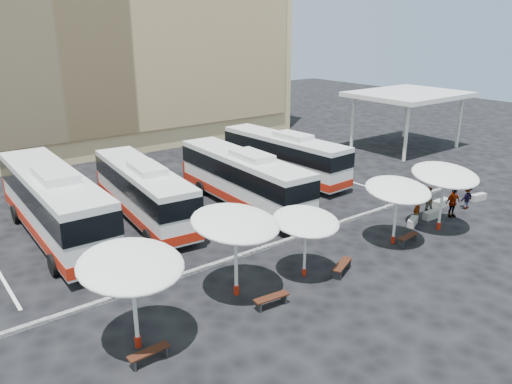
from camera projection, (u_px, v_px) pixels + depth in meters
ground at (276, 250)px, 25.97m from camera, size 120.00×120.00×0.00m
sandstone_building at (57, 7)px, 45.85m from camera, size 42.00×18.25×29.60m
service_canopy at (409, 96)px, 45.71m from camera, size 10.00×8.00×5.20m
curb_divider at (270, 246)px, 26.32m from camera, size 34.00×0.25×0.15m
bay_lines at (196, 207)px, 31.98m from camera, size 24.15×12.00×0.01m
bus_0 at (54, 202)px, 26.81m from camera, size 3.25×13.06×4.13m
bus_1 at (143, 190)px, 29.52m from camera, size 3.46×11.55×3.61m
bus_2 at (243, 177)px, 31.72m from camera, size 3.08×11.87×3.74m
bus_3 at (284, 155)px, 37.38m from camera, size 3.14×11.56×3.63m
sunshade_0 at (131, 266)px, 17.22m from camera, size 4.21×4.25×3.88m
sunshade_1 at (235, 224)px, 20.72m from camera, size 4.87×4.90×3.93m
sunshade_2 at (306, 221)px, 22.53m from camera, size 3.36×3.39×3.22m
sunshade_3 at (398, 190)px, 25.86m from camera, size 4.23×4.26×3.55m
sunshade_4 at (445, 175)px, 27.56m from camera, size 4.61×4.64×3.82m
wood_bench_0 at (149, 354)px, 17.33m from camera, size 1.53×0.45×0.46m
wood_bench_1 at (271, 299)px, 20.72m from camera, size 1.61×0.58×0.48m
wood_bench_2 at (342, 266)px, 23.49m from camera, size 1.70×1.09×0.51m
wood_bench_3 at (408, 237)px, 26.70m from camera, size 1.49×0.50×0.45m
conc_bench_0 at (413, 222)px, 29.14m from camera, size 1.20×0.79×0.43m
conc_bench_1 at (432, 215)px, 30.14m from camera, size 1.29×0.47×0.48m
conc_bench_2 at (441, 203)px, 32.01m from camera, size 1.34×0.49×0.50m
conc_bench_3 at (478, 197)px, 33.22m from camera, size 1.22×0.57×0.44m
passenger_0 at (418, 206)px, 29.79m from camera, size 0.70×0.72×1.67m
passenger_1 at (428, 200)px, 30.90m from camera, size 1.03×0.98×1.67m
passenger_2 at (453, 203)px, 30.14m from camera, size 1.16×0.67×1.86m
passenger_3 at (467, 197)px, 31.53m from camera, size 1.06×0.70×1.54m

